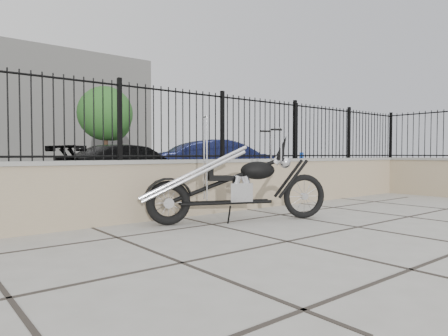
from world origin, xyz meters
TOP-DOWN VIEW (x-y plane):
  - ground_plane at (0.00, 0.00)m, footprint 90.00×90.00m
  - parking_lot at (0.00, 12.50)m, footprint 30.00×30.00m
  - retaining_wall at (0.00, 2.50)m, footprint 14.00×0.36m
  - wall_return at (6.85, 1.30)m, footprint 0.36×2.50m
  - iron_fence at (0.00, 2.50)m, footprint 14.00×0.08m
  - fence_return at (6.85, 1.30)m, footprint 0.08×2.30m
  - chopper_motorcycle at (0.43, 1.45)m, footprint 2.74×1.53m
  - car_black at (1.75, 7.71)m, footprint 4.85×2.70m
  - car_blue at (4.73, 7.07)m, footprint 4.84×3.00m
  - bollard_b at (2.57, 4.73)m, footprint 0.11×0.11m
  - bollard_c at (6.47, 5.23)m, footprint 0.15×0.15m
  - tree_right at (4.41, 16.20)m, footprint 2.72×2.72m

SIDE VIEW (x-z plane):
  - ground_plane at x=0.00m, z-range 0.00..0.00m
  - parking_lot at x=0.00m, z-range 0.00..0.00m
  - bollard_b at x=2.57m, z-range 0.00..0.87m
  - retaining_wall at x=0.00m, z-range 0.00..0.96m
  - wall_return at x=6.85m, z-range 0.00..0.96m
  - bollard_c at x=6.47m, z-range 0.00..1.11m
  - car_black at x=1.75m, z-range 0.00..1.33m
  - car_blue at x=4.73m, z-range 0.00..1.51m
  - chopper_motorcycle at x=0.43m, z-range 0.00..1.66m
  - iron_fence at x=0.00m, z-range 0.96..2.16m
  - fence_return at x=6.85m, z-range 0.96..2.16m
  - tree_right at x=4.41m, z-range 0.92..5.52m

